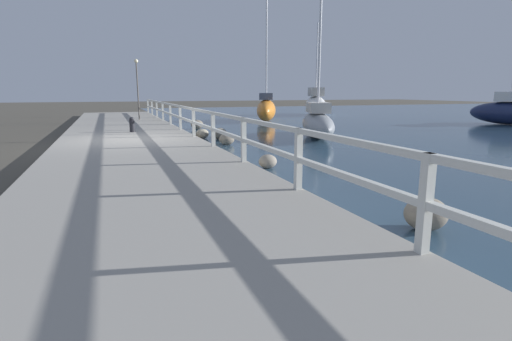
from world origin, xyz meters
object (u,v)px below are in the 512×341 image
Objects in this scene: sailboat_navy at (509,111)px; sailboat_orange at (266,109)px; sailboat_white at (316,104)px; dock_lamp at (137,80)px; sailboat_gray at (317,123)px; mooring_bollard at (132,124)px.

sailboat_navy is 0.84× the size of sailboat_orange.
sailboat_orange is at bearing -121.76° from sailboat_white.
sailboat_orange is at bearing -3.05° from dock_lamp.
sailboat_white is 1.16× the size of sailboat_gray.
sailboat_gray reaches higher than dock_lamp.
sailboat_white is at bearing 60.51° from sailboat_orange.
sailboat_navy reaches higher than dock_lamp.
dock_lamp is 0.47× the size of sailboat_navy.
mooring_bollard is 17.73m from sailboat_white.
sailboat_orange is (8.13, 6.59, 0.21)m from mooring_bollard.
mooring_bollard is at bearing -117.99° from sailboat_orange.
sailboat_orange is (7.35, -0.39, -1.61)m from dock_lamp.
sailboat_gray is at bearing 168.53° from sailboat_navy.
dock_lamp is at bearing 144.21° from sailboat_gray.
sailboat_navy is (18.63, -7.36, -1.64)m from dock_lamp.
sailboat_white is 0.82× the size of sailboat_orange.
dock_lamp is (0.78, 6.98, 1.83)m from mooring_bollard.
sailboat_gray is (-7.13, -13.22, -0.27)m from sailboat_white.
sailboat_navy is at bearing -1.12° from mooring_bollard.
sailboat_gray is 0.71× the size of sailboat_orange.
mooring_bollard is 0.07× the size of sailboat_orange.
sailboat_gray is at bearing -97.62° from sailboat_white.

